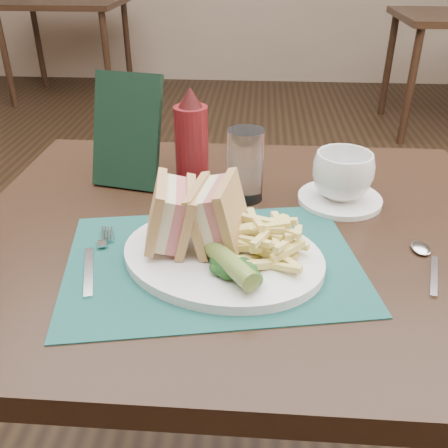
# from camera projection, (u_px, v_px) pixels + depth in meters

# --- Properties ---
(floor) EXTENTS (7.00, 7.00, 0.00)m
(floor) POSITION_uv_depth(u_px,v_px,m) (242.00, 346.00, 1.64)
(floor) COLOR black
(floor) RESTS_ON ground
(wall_back) EXTENTS (6.00, 0.00, 6.00)m
(wall_back) POSITION_uv_depth(u_px,v_px,m) (257.00, 81.00, 4.66)
(wall_back) COLOR gray
(wall_back) RESTS_ON ground
(table_main) EXTENTS (0.90, 0.75, 0.75)m
(table_main) POSITION_uv_depth(u_px,v_px,m) (235.00, 384.00, 1.02)
(table_main) COLOR black
(table_main) RESTS_ON ground
(table_bg_left) EXTENTS (0.90, 0.75, 0.75)m
(table_bg_left) POSITION_uv_depth(u_px,v_px,m) (70.00, 50.00, 4.01)
(table_bg_left) COLOR black
(table_bg_left) RESTS_ON ground
(placemat) EXTENTS (0.47, 0.38, 0.00)m
(placemat) POSITION_uv_depth(u_px,v_px,m) (213.00, 262.00, 0.73)
(placemat) COLOR #174A45
(placemat) RESTS_ON table_main
(plate) EXTENTS (0.36, 0.32, 0.01)m
(plate) POSITION_uv_depth(u_px,v_px,m) (223.00, 256.00, 0.73)
(plate) COLOR white
(plate) RESTS_ON placemat
(sandwich_half_a) EXTENTS (0.09, 0.11, 0.10)m
(sandwich_half_a) POSITION_uv_depth(u_px,v_px,m) (156.00, 214.00, 0.72)
(sandwich_half_a) COLOR tan
(sandwich_half_a) RESTS_ON plate
(sandwich_half_b) EXTENTS (0.09, 0.12, 0.11)m
(sandwich_half_b) POSITION_uv_depth(u_px,v_px,m) (204.00, 212.00, 0.72)
(sandwich_half_b) COLOR tan
(sandwich_half_b) RESTS_ON plate
(kale_garnish) EXTENTS (0.11, 0.08, 0.03)m
(kale_garnish) POSITION_uv_depth(u_px,v_px,m) (227.00, 270.00, 0.67)
(kale_garnish) COLOR #153A16
(kale_garnish) RESTS_ON plate
(pickle_spear) EXTENTS (0.09, 0.12, 0.03)m
(pickle_spear) POSITION_uv_depth(u_px,v_px,m) (228.00, 261.00, 0.67)
(pickle_spear) COLOR #5A752C
(pickle_spear) RESTS_ON plate
(fries_pile) EXTENTS (0.18, 0.20, 0.06)m
(fries_pile) POSITION_uv_depth(u_px,v_px,m) (266.00, 230.00, 0.72)
(fries_pile) COLOR #EAD875
(fries_pile) RESTS_ON plate
(fork) EXTENTS (0.08, 0.17, 0.01)m
(fork) POSITION_uv_depth(u_px,v_px,m) (95.00, 257.00, 0.73)
(fork) COLOR silver
(fork) RESTS_ON placemat
(spoon) EXTENTS (0.08, 0.15, 0.01)m
(spoon) POSITION_uv_depth(u_px,v_px,m) (429.00, 264.00, 0.72)
(spoon) COLOR silver
(spoon) RESTS_ON table_main
(saucer) EXTENTS (0.18, 0.18, 0.01)m
(saucer) POSITION_uv_depth(u_px,v_px,m) (339.00, 199.00, 0.90)
(saucer) COLOR white
(saucer) RESTS_ON table_main
(coffee_cup) EXTENTS (0.14, 0.14, 0.08)m
(coffee_cup) POSITION_uv_depth(u_px,v_px,m) (343.00, 175.00, 0.88)
(coffee_cup) COLOR white
(coffee_cup) RESTS_ON saucer
(drinking_glass) EXTENTS (0.08, 0.08, 0.13)m
(drinking_glass) POSITION_uv_depth(u_px,v_px,m) (245.00, 165.00, 0.88)
(drinking_glass) COLOR white
(drinking_glass) RESTS_ON table_main
(ketchup_bottle) EXTENTS (0.07, 0.07, 0.19)m
(ketchup_bottle) POSITION_uv_depth(u_px,v_px,m) (191.00, 137.00, 0.93)
(ketchup_bottle) COLOR #601013
(ketchup_bottle) RESTS_ON table_main
(check_presenter) EXTENTS (0.14, 0.10, 0.21)m
(check_presenter) POSITION_uv_depth(u_px,v_px,m) (127.00, 131.00, 0.93)
(check_presenter) COLOR black
(check_presenter) RESTS_ON table_main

